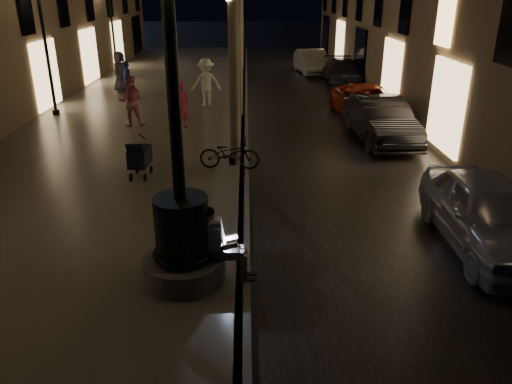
{
  "coord_description": "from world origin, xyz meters",
  "views": [
    {
      "loc": [
        0.08,
        -5.39,
        4.83
      ],
      "look_at": [
        0.24,
        3.0,
        1.38
      ],
      "focal_mm": 35.0,
      "sensor_mm": 36.0,
      "label": 1
    }
  ],
  "objects_px": {
    "car_fifth": "(312,62)",
    "pedestrian_dark": "(120,72)",
    "car_front": "(488,214)",
    "car_rear": "(343,72)",
    "pedestrian_white": "(206,82)",
    "lamp_left_b": "(44,34)",
    "lamp_left_c": "(111,18)",
    "pedestrian_red": "(182,106)",
    "lamp_curb_b": "(237,29)",
    "bicycle": "(229,153)",
    "seated_man_laptop": "(220,241)",
    "car_second": "(381,120)",
    "fountain_lamppost": "(182,225)",
    "stroller": "(140,157)",
    "pedestrian_pink": "(131,101)",
    "lamp_curb_d": "(241,12)",
    "car_third": "(367,102)",
    "pedestrian_blue": "(127,80)",
    "lamp_curb_c": "(239,18)",
    "lamp_curb_a": "(232,53)"
  },
  "relations": [
    {
      "from": "car_fifth",
      "to": "pedestrian_dark",
      "type": "distance_m",
      "value": 11.85
    },
    {
      "from": "car_front",
      "to": "car_rear",
      "type": "height_order",
      "value": "car_front"
    },
    {
      "from": "pedestrian_white",
      "to": "lamp_left_b",
      "type": "bearing_deg",
      "value": -2.24
    },
    {
      "from": "lamp_left_c",
      "to": "pedestrian_red",
      "type": "relative_size",
      "value": 2.94
    },
    {
      "from": "lamp_curb_b",
      "to": "pedestrian_dark",
      "type": "relative_size",
      "value": 2.56
    },
    {
      "from": "bicycle",
      "to": "pedestrian_white",
      "type": "bearing_deg",
      "value": 14.25
    },
    {
      "from": "seated_man_laptop",
      "to": "car_second",
      "type": "xyz_separation_m",
      "value": [
        4.95,
        8.79,
        -0.18
      ]
    },
    {
      "from": "bicycle",
      "to": "fountain_lamppost",
      "type": "bearing_deg",
      "value": 179.41
    },
    {
      "from": "lamp_curb_b",
      "to": "stroller",
      "type": "height_order",
      "value": "lamp_curb_b"
    },
    {
      "from": "pedestrian_pink",
      "to": "car_second",
      "type": "bearing_deg",
      "value": 161.15
    },
    {
      "from": "stroller",
      "to": "car_fifth",
      "type": "height_order",
      "value": "car_fifth"
    },
    {
      "from": "car_second",
      "to": "pedestrian_dark",
      "type": "bearing_deg",
      "value": 140.26
    },
    {
      "from": "lamp_curb_d",
      "to": "seated_man_laptop",
      "type": "bearing_deg",
      "value": -90.17
    },
    {
      "from": "lamp_curb_b",
      "to": "lamp_left_c",
      "type": "distance_m",
      "value": 10.7
    },
    {
      "from": "stroller",
      "to": "car_front",
      "type": "height_order",
      "value": "car_front"
    },
    {
      "from": "car_third",
      "to": "lamp_left_b",
      "type": "bearing_deg",
      "value": 176.28
    },
    {
      "from": "car_second",
      "to": "car_third",
      "type": "height_order",
      "value": "car_second"
    },
    {
      "from": "lamp_curb_d",
      "to": "pedestrian_white",
      "type": "height_order",
      "value": "lamp_curb_d"
    },
    {
      "from": "car_third",
      "to": "pedestrian_blue",
      "type": "xyz_separation_m",
      "value": [
        -10.03,
        3.13,
        0.37
      ]
    },
    {
      "from": "stroller",
      "to": "pedestrian_red",
      "type": "xyz_separation_m",
      "value": [
        0.53,
        4.89,
        0.25
      ]
    },
    {
      "from": "lamp_left_c",
      "to": "car_third",
      "type": "bearing_deg",
      "value": -39.53
    },
    {
      "from": "lamp_curb_c",
      "to": "pedestrian_red",
      "type": "relative_size",
      "value": 2.94
    },
    {
      "from": "car_rear",
      "to": "bicycle",
      "type": "xyz_separation_m",
      "value": [
        -5.6,
        -13.78,
        -0.02
      ]
    },
    {
      "from": "lamp_curb_d",
      "to": "lamp_left_c",
      "type": "xyz_separation_m",
      "value": [
        -7.1,
        -8.0,
        0.0
      ]
    },
    {
      "from": "pedestrian_red",
      "to": "pedestrian_blue",
      "type": "xyz_separation_m",
      "value": [
        -3.05,
        5.24,
        -0.0
      ]
    },
    {
      "from": "lamp_curb_a",
      "to": "car_front",
      "type": "bearing_deg",
      "value": -42.08
    },
    {
      "from": "lamp_left_c",
      "to": "pedestrian_pink",
      "type": "relative_size",
      "value": 2.7
    },
    {
      "from": "pedestrian_pink",
      "to": "pedestrian_white",
      "type": "relative_size",
      "value": 0.92
    },
    {
      "from": "lamp_curb_b",
      "to": "car_third",
      "type": "bearing_deg",
      "value": -22.09
    },
    {
      "from": "pedestrian_red",
      "to": "pedestrian_pink",
      "type": "relative_size",
      "value": 0.92
    },
    {
      "from": "pedestrian_red",
      "to": "car_rear",
      "type": "bearing_deg",
      "value": 1.33
    },
    {
      "from": "seated_man_laptop",
      "to": "car_rear",
      "type": "xyz_separation_m",
      "value": [
        5.59,
        19.37,
        -0.25
      ]
    },
    {
      "from": "lamp_left_c",
      "to": "car_second",
      "type": "xyz_separation_m",
      "value": [
        11.96,
        -13.21,
        -2.51
      ]
    },
    {
      "from": "lamp_curb_d",
      "to": "car_rear",
      "type": "distance_m",
      "value": 12.24
    },
    {
      "from": "lamp_curb_c",
      "to": "car_third",
      "type": "height_order",
      "value": "lamp_curb_c"
    },
    {
      "from": "seated_man_laptop",
      "to": "car_second",
      "type": "distance_m",
      "value": 10.09
    },
    {
      "from": "car_rear",
      "to": "lamp_left_b",
      "type": "bearing_deg",
      "value": -147.77
    },
    {
      "from": "lamp_curb_a",
      "to": "lamp_left_c",
      "type": "bearing_deg",
      "value": 113.93
    },
    {
      "from": "lamp_curb_b",
      "to": "pedestrian_dark",
      "type": "xyz_separation_m",
      "value": [
        -5.58,
        2.58,
        -2.1
      ]
    },
    {
      "from": "car_third",
      "to": "pedestrian_white",
      "type": "height_order",
      "value": "pedestrian_white"
    },
    {
      "from": "fountain_lamppost",
      "to": "pedestrian_dark",
      "type": "bearing_deg",
      "value": 106.41
    },
    {
      "from": "lamp_curb_b",
      "to": "car_third",
      "type": "height_order",
      "value": "lamp_curb_b"
    },
    {
      "from": "car_rear",
      "to": "seated_man_laptop",
      "type": "bearing_deg",
      "value": -104.2
    },
    {
      "from": "pedestrian_red",
      "to": "pedestrian_blue",
      "type": "height_order",
      "value": "pedestrian_red"
    },
    {
      "from": "car_front",
      "to": "car_third",
      "type": "height_order",
      "value": "car_front"
    },
    {
      "from": "lamp_left_b",
      "to": "car_second",
      "type": "xyz_separation_m",
      "value": [
        11.96,
        -3.21,
        -2.51
      ]
    },
    {
      "from": "car_second",
      "to": "car_third",
      "type": "relative_size",
      "value": 0.95
    },
    {
      "from": "lamp_curb_d",
      "to": "car_front",
      "type": "height_order",
      "value": "lamp_curb_d"
    },
    {
      "from": "car_third",
      "to": "pedestrian_dark",
      "type": "distance_m",
      "value": 11.67
    },
    {
      "from": "lamp_left_b",
      "to": "lamp_left_c",
      "type": "bearing_deg",
      "value": 90.0
    }
  ]
}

